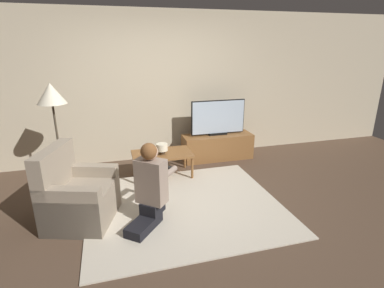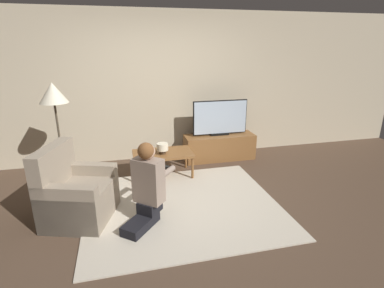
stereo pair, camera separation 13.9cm
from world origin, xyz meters
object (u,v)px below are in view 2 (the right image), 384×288
at_px(tv, 220,118).
at_px(coffee_table, 163,155).
at_px(table_lamp, 162,148).
at_px(armchair, 77,195).
at_px(floor_lamp, 54,99).
at_px(person_kneeling, 147,185).

xyz_separation_m(tv, coffee_table, (-1.12, -0.51, -0.42)).
relative_size(coffee_table, table_lamp, 5.20).
relative_size(tv, armchair, 1.03).
xyz_separation_m(coffee_table, floor_lamp, (-1.50, 0.08, 0.95)).
height_order(person_kneeling, table_lamp, person_kneeling).
height_order(coffee_table, floor_lamp, floor_lamp).
relative_size(tv, table_lamp, 5.55).
bearing_deg(coffee_table, armchair, -140.23).
bearing_deg(person_kneeling, tv, -89.95).
bearing_deg(table_lamp, coffee_table, 79.08).
relative_size(floor_lamp, person_kneeling, 1.56).
relative_size(tv, floor_lamp, 0.65).
bearing_deg(coffee_table, tv, 24.53).
distance_m(floor_lamp, table_lamp, 1.70).
height_order(armchair, table_lamp, armchair).
height_order(floor_lamp, armchair, floor_lamp).
xyz_separation_m(coffee_table, armchair, (-1.19, -0.99, -0.05)).
relative_size(coffee_table, floor_lamp, 0.61).
height_order(coffee_table, person_kneeling, person_kneeling).
height_order(tv, table_lamp, tv).
distance_m(tv, armchair, 2.80).
bearing_deg(table_lamp, tv, 26.34).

